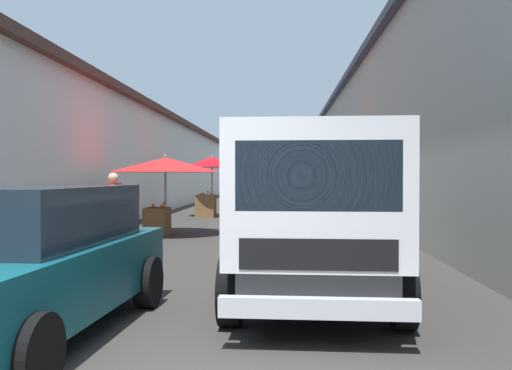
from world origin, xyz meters
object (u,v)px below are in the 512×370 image
(parked_scooter, at_px, (357,214))
(plastic_stool, at_px, (45,244))
(hatchback_car, at_px, (21,261))
(fruit_stall_near_left, at_px, (299,169))
(delivery_truck, at_px, (314,221))
(vendor_by_crates, at_px, (113,205))
(fruit_stall_far_left, at_px, (165,170))
(fruit_stall_near_right, at_px, (211,171))

(parked_scooter, height_order, plastic_stool, parked_scooter)
(hatchback_car, bearing_deg, parked_scooter, -23.65)
(fruit_stall_near_left, height_order, parked_scooter, fruit_stall_near_left)
(delivery_truck, bearing_deg, parked_scooter, -10.61)
(delivery_truck, height_order, vendor_by_crates, delivery_truck)
(fruit_stall_near_left, xyz_separation_m, fruit_stall_far_left, (-4.87, 3.64, -0.09))
(fruit_stall_near_left, xyz_separation_m, plastic_stool, (-9.44, 4.82, -1.45))
(delivery_truck, bearing_deg, vendor_by_crates, 37.13)
(fruit_stall_near_right, distance_m, plastic_stool, 11.18)
(delivery_truck, xyz_separation_m, plastic_stool, (3.30, 4.61, -0.71))
(vendor_by_crates, bearing_deg, fruit_stall_near_left, -29.11)
(hatchback_car, distance_m, vendor_by_crates, 6.49)
(delivery_truck, bearing_deg, hatchback_car, 111.73)
(fruit_stall_near_left, bearing_deg, parked_scooter, -154.20)
(delivery_truck, height_order, plastic_stool, delivery_truck)
(fruit_stall_near_right, xyz_separation_m, parked_scooter, (-4.80, -4.85, -1.26))
(fruit_stall_near_right, bearing_deg, fruit_stall_far_left, 176.74)
(fruit_stall_far_left, distance_m, plastic_stool, 4.92)
(hatchback_car, bearing_deg, plastic_stool, 21.28)
(vendor_by_crates, xyz_separation_m, parked_scooter, (4.24, -5.75, -0.49))
(fruit_stall_far_left, distance_m, delivery_truck, 8.62)
(fruit_stall_far_left, bearing_deg, parked_scooter, -72.83)
(hatchback_car, xyz_separation_m, parked_scooter, (10.64, -4.66, -0.29))
(hatchback_car, relative_size, parked_scooter, 2.36)
(delivery_truck, distance_m, parked_scooter, 9.67)
(fruit_stall_near_right, relative_size, fruit_stall_near_left, 0.97)
(fruit_stall_far_left, height_order, parked_scooter, fruit_stall_far_left)
(vendor_by_crates, height_order, parked_scooter, vendor_by_crates)
(fruit_stall_near_left, bearing_deg, vendor_by_crates, 150.89)
(fruit_stall_near_right, relative_size, delivery_truck, 0.47)
(parked_scooter, bearing_deg, plastic_stool, 134.07)
(vendor_by_crates, bearing_deg, fruit_stall_near_right, -5.68)
(fruit_stall_far_left, height_order, delivery_truck, fruit_stall_far_left)
(fruit_stall_near_left, height_order, vendor_by_crates, fruit_stall_near_left)
(fruit_stall_near_left, distance_m, hatchback_car, 14.27)
(fruit_stall_near_right, distance_m, delivery_truck, 14.63)
(fruit_stall_far_left, bearing_deg, vendor_by_crates, 168.51)
(hatchback_car, height_order, parked_scooter, hatchback_car)
(fruit_stall_near_left, relative_size, delivery_truck, 0.49)
(fruit_stall_near_right, height_order, vendor_by_crates, fruit_stall_near_right)
(delivery_truck, bearing_deg, plastic_stool, 54.39)
(hatchback_car, relative_size, vendor_by_crates, 2.47)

